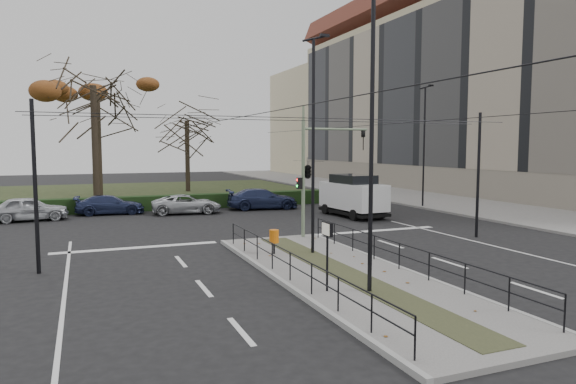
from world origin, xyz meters
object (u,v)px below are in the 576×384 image
at_px(streetlamp_median_far, 314,143).
at_px(parked_car_fifth, 262,199).
at_px(parked_car_third, 110,205).
at_px(parked_car_fourth, 187,204).
at_px(litter_bin, 274,237).
at_px(white_van, 353,195).
at_px(traffic_light, 309,169).
at_px(bare_tree_near, 93,94).
at_px(info_panel, 327,237).
at_px(rust_tree, 97,94).
at_px(streetlamp_median_near, 372,139).
at_px(bare_tree_center, 187,126).
at_px(parked_car_first, 29,209).
at_px(streetlamp_sidewalk, 424,145).

relative_size(streetlamp_median_far, parked_car_fifth, 1.74).
height_order(parked_car_third, parked_car_fourth, parked_car_fourth).
relative_size(litter_bin, white_van, 0.19).
xyz_separation_m(white_van, parked_car_fifth, (-4.07, 5.67, -0.64)).
distance_m(traffic_light, litter_bin, 4.97).
xyz_separation_m(parked_car_third, bare_tree_near, (-0.70, 3.76, 7.37)).
distance_m(info_panel, rust_tree, 35.37).
height_order(streetlamp_median_near, parked_car_fifth, streetlamp_median_near).
xyz_separation_m(streetlamp_median_far, bare_tree_near, (-7.58, 20.26, 3.48)).
relative_size(info_panel, streetlamp_median_near, 0.23).
distance_m(info_panel, bare_tree_center, 36.28).
bearing_deg(parked_car_first, white_van, -110.09).
bearing_deg(bare_tree_center, parked_car_third, -118.61).
xyz_separation_m(info_panel, rust_tree, (-5.17, 34.26, 7.10)).
height_order(parked_car_third, white_van, white_van).
distance_m(litter_bin, parked_car_third, 16.96).
xyz_separation_m(parked_car_first, parked_car_fourth, (9.26, -0.14, -0.11)).
height_order(info_panel, parked_car_first, info_panel).
xyz_separation_m(parked_car_fourth, parked_car_fifth, (5.40, 0.48, 0.10)).
relative_size(info_panel, bare_tree_center, 0.23).
xyz_separation_m(traffic_light, bare_tree_center, (-0.51, 27.27, 3.00)).
bearing_deg(parked_car_first, traffic_light, -136.16).
distance_m(white_van, bare_tree_center, 22.50).
bearing_deg(litter_bin, parked_car_third, 108.48).
bearing_deg(bare_tree_center, streetlamp_median_near, -92.59).
height_order(parked_car_third, bare_tree_near, bare_tree_near).
height_order(streetlamp_median_near, streetlamp_sidewalk, streetlamp_median_near).
xyz_separation_m(streetlamp_median_far, rust_tree, (-7.06, 29.19, 4.33)).
height_order(parked_car_third, parked_car_fifth, parked_car_fifth).
height_order(rust_tree, bare_tree_center, rust_tree).
height_order(traffic_light, parked_car_first, traffic_light).
distance_m(bare_tree_center, parked_car_fifth, 16.49).
distance_m(streetlamp_median_far, white_van, 12.61).
bearing_deg(white_van, litter_bin, -133.08).
xyz_separation_m(litter_bin, parked_car_fourth, (-0.69, 14.58, -0.21)).
height_order(streetlamp_median_far, parked_car_fifth, streetlamp_median_far).
relative_size(litter_bin, parked_car_fourth, 0.22).
xyz_separation_m(litter_bin, parked_car_first, (-9.95, 14.72, -0.10)).
bearing_deg(white_van, streetlamp_median_near, -117.44).
bearing_deg(streetlamp_median_near, parked_car_fifth, 79.45).
bearing_deg(parked_car_fifth, traffic_light, 178.32).
relative_size(parked_car_first, bare_tree_center, 0.48).
bearing_deg(streetlamp_median_near, streetlamp_median_far, 82.63).
height_order(parked_car_third, bare_tree_center, bare_tree_center).
bearing_deg(streetlamp_median_far, parked_car_fourth, 98.36).
distance_m(parked_car_fourth, rust_tree, 17.11).
xyz_separation_m(litter_bin, white_van, (8.78, 9.39, 0.53)).
bearing_deg(white_van, bare_tree_center, 106.80).
bearing_deg(info_panel, parked_car_first, 115.37).
xyz_separation_m(rust_tree, bare_tree_center, (7.98, 1.62, -2.51)).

